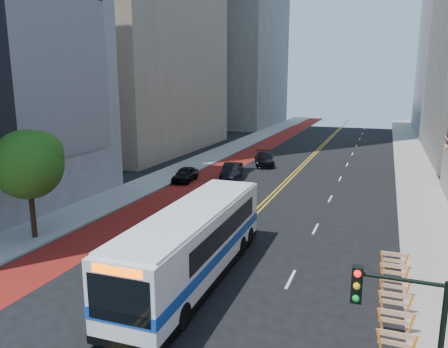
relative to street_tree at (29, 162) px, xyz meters
name	(u,v)px	position (x,y,z in m)	size (l,w,h in m)	color
ground	(144,322)	(11.24, -6.04, -4.91)	(160.00, 160.00, 0.00)	black
sidewalk_left	(188,167)	(-0.76, 23.96, -4.84)	(4.00, 140.00, 0.15)	gray
sidewalk_right	(418,184)	(23.24, 23.96, -4.84)	(4.00, 140.00, 0.15)	gray
bus_lane_paint	(220,170)	(3.14, 23.96, -4.91)	(3.60, 140.00, 0.01)	maroon
center_line_inner	(291,175)	(11.06, 23.96, -4.91)	(0.14, 140.00, 0.01)	gold
center_line_outer	(294,175)	(11.42, 23.96, -4.91)	(0.14, 140.00, 0.01)	gold
lane_dashes	(347,165)	(16.04, 31.96, -4.90)	(0.14, 98.20, 0.01)	silver
construction_barriers	(396,309)	(20.84, -2.62, -4.24)	(1.42, 10.91, 1.00)	orange
street_tree	(29,162)	(0.00, 0.00, 0.00)	(4.20, 4.20, 6.70)	black
traffic_signal	(402,331)	(20.66, -9.55, -1.19)	(2.21, 0.34, 5.07)	black
transit_bus	(194,242)	(11.51, -1.55, -3.01)	(3.15, 13.30, 3.64)	white
car_a	(185,174)	(1.94, 17.57, -4.21)	(1.66, 4.13, 1.41)	black
car_b	(232,171)	(5.87, 20.08, -4.12)	(1.66, 4.77, 1.57)	black
car_c	(264,159)	(7.05, 28.10, -4.17)	(2.08, 5.12, 1.48)	black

